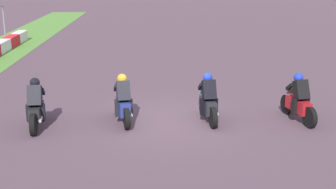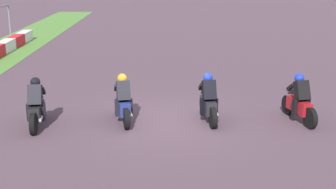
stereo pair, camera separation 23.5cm
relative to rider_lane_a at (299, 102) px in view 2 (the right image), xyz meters
The scene contains 5 objects.
ground_plane 4.08m from the rider_lane_a, 88.71° to the left, with size 120.00×120.00×0.00m, color #4C3943.
rider_lane_a is the anchor object (origin of this frame).
rider_lane_b 2.83m from the rider_lane_a, 88.07° to the left, with size 2.04×0.57×1.51m.
rider_lane_c 5.47m from the rider_lane_a, 89.35° to the left, with size 2.03×0.63×1.51m.
rider_lane_d 8.05m from the rider_lane_a, 92.49° to the left, with size 2.04×0.56×1.51m.
Camera 2 is at (-13.59, 0.31, 4.67)m, focal length 48.81 mm.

